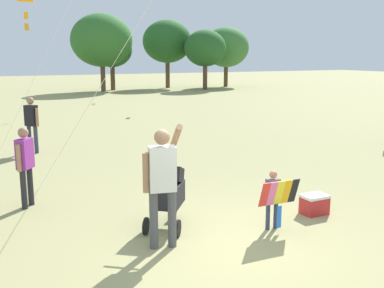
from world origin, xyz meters
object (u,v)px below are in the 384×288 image
(child_with_butterfly_kite, at_px, (274,195))
(stroller, at_px, (168,191))
(person_couple_left, at_px, (31,120))
(person_back_turned, at_px, (25,161))
(person_adult_flyer, at_px, (162,177))
(cooler_box, at_px, (314,204))

(child_with_butterfly_kite, distance_m, stroller, 1.70)
(person_couple_left, relative_size, person_back_turned, 1.07)
(child_with_butterfly_kite, bearing_deg, person_adult_flyer, 175.45)
(person_couple_left, bearing_deg, child_with_butterfly_kite, -70.72)
(person_couple_left, bearing_deg, person_adult_flyer, -83.36)
(stroller, distance_m, cooler_box, 2.67)
(person_adult_flyer, xyz_separation_m, stroller, (0.38, 0.71, -0.45))
(child_with_butterfly_kite, xyz_separation_m, person_back_turned, (-3.43, 2.92, 0.29))
(person_adult_flyer, xyz_separation_m, person_back_turned, (-1.58, 2.77, -0.18))
(person_adult_flyer, bearing_deg, person_couple_left, 96.64)
(person_adult_flyer, bearing_deg, cooler_box, 2.94)
(person_couple_left, relative_size, cooler_box, 3.58)
(person_adult_flyer, height_order, person_back_turned, person_adult_flyer)
(person_adult_flyer, relative_size, cooler_box, 4.09)
(child_with_butterfly_kite, height_order, stroller, stroller)
(person_back_turned, bearing_deg, person_couple_left, 82.10)
(stroller, relative_size, person_couple_left, 0.65)
(person_adult_flyer, height_order, person_couple_left, person_adult_flyer)
(person_adult_flyer, height_order, stroller, person_adult_flyer)
(stroller, xyz_separation_m, cooler_box, (2.57, -0.56, -0.43))
(person_back_turned, relative_size, cooler_box, 3.33)
(stroller, xyz_separation_m, person_back_turned, (-1.96, 2.06, 0.27))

